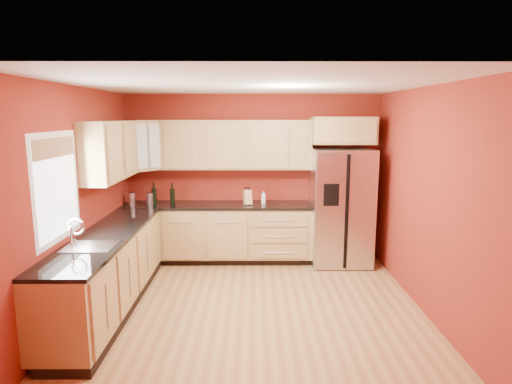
# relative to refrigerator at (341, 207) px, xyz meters

# --- Properties ---
(floor) EXTENTS (4.00, 4.00, 0.00)m
(floor) POSITION_rel_refrigerator_xyz_m (-1.35, -1.62, -0.89)
(floor) COLOR #A0663E
(floor) RESTS_ON ground
(ceiling) EXTENTS (4.00, 4.00, 0.00)m
(ceiling) POSITION_rel_refrigerator_xyz_m (-1.35, -1.62, 1.71)
(ceiling) COLOR silver
(ceiling) RESTS_ON wall_back
(wall_back) EXTENTS (4.00, 0.04, 2.60)m
(wall_back) POSITION_rel_refrigerator_xyz_m (-1.35, 0.38, 0.41)
(wall_back) COLOR maroon
(wall_back) RESTS_ON floor
(wall_front) EXTENTS (4.00, 0.04, 2.60)m
(wall_front) POSITION_rel_refrigerator_xyz_m (-1.35, -3.62, 0.41)
(wall_front) COLOR maroon
(wall_front) RESTS_ON floor
(wall_left) EXTENTS (0.04, 4.00, 2.60)m
(wall_left) POSITION_rel_refrigerator_xyz_m (-3.35, -1.62, 0.41)
(wall_left) COLOR maroon
(wall_left) RESTS_ON floor
(wall_right) EXTENTS (0.04, 4.00, 2.60)m
(wall_right) POSITION_rel_refrigerator_xyz_m (0.65, -1.62, 0.41)
(wall_right) COLOR maroon
(wall_right) RESTS_ON floor
(base_cabinets_back) EXTENTS (2.90, 0.60, 0.88)m
(base_cabinets_back) POSITION_rel_refrigerator_xyz_m (-1.90, 0.07, -0.45)
(base_cabinets_back) COLOR #A58850
(base_cabinets_back) RESTS_ON floor
(base_cabinets_left) EXTENTS (0.60, 2.80, 0.88)m
(base_cabinets_left) POSITION_rel_refrigerator_xyz_m (-3.05, -1.62, -0.45)
(base_cabinets_left) COLOR #A58850
(base_cabinets_left) RESTS_ON floor
(countertop_back) EXTENTS (2.90, 0.62, 0.04)m
(countertop_back) POSITION_rel_refrigerator_xyz_m (-1.90, 0.06, 0.01)
(countertop_back) COLOR black
(countertop_back) RESTS_ON base_cabinets_back
(countertop_left) EXTENTS (0.62, 2.80, 0.04)m
(countertop_left) POSITION_rel_refrigerator_xyz_m (-3.04, -1.62, 0.01)
(countertop_left) COLOR black
(countertop_left) RESTS_ON base_cabinets_left
(upper_cabinets_back) EXTENTS (2.30, 0.33, 0.75)m
(upper_cabinets_back) POSITION_rel_refrigerator_xyz_m (-1.60, 0.21, 0.94)
(upper_cabinets_back) COLOR #A58850
(upper_cabinets_back) RESTS_ON wall_back
(upper_cabinets_left) EXTENTS (0.33, 1.35, 0.75)m
(upper_cabinets_left) POSITION_rel_refrigerator_xyz_m (-3.19, -0.90, 0.94)
(upper_cabinets_left) COLOR #A58850
(upper_cabinets_left) RESTS_ON wall_left
(corner_upper_cabinet) EXTENTS (0.67, 0.67, 0.75)m
(corner_upper_cabinet) POSITION_rel_refrigerator_xyz_m (-3.02, 0.04, 0.94)
(corner_upper_cabinet) COLOR #A58850
(corner_upper_cabinet) RESTS_ON wall_back
(over_fridge_cabinet) EXTENTS (0.92, 0.60, 0.40)m
(over_fridge_cabinet) POSITION_rel_refrigerator_xyz_m (0.00, 0.07, 1.16)
(over_fridge_cabinet) COLOR #A58850
(over_fridge_cabinet) RESTS_ON wall_back
(refrigerator) EXTENTS (0.90, 0.75, 1.78)m
(refrigerator) POSITION_rel_refrigerator_xyz_m (0.00, 0.00, 0.00)
(refrigerator) COLOR #B7B7BC
(refrigerator) RESTS_ON floor
(window) EXTENTS (0.03, 0.90, 1.00)m
(window) POSITION_rel_refrigerator_xyz_m (-3.33, -2.12, 0.66)
(window) COLOR white
(window) RESTS_ON wall_left
(sink_faucet) EXTENTS (0.50, 0.42, 0.30)m
(sink_faucet) POSITION_rel_refrigerator_xyz_m (-3.04, -2.12, 0.18)
(sink_faucet) COLOR silver
(sink_faucet) RESTS_ON countertop_left
(canister_left) EXTENTS (0.14, 0.14, 0.19)m
(canister_left) POSITION_rel_refrigerator_xyz_m (-2.92, -0.00, 0.12)
(canister_left) COLOR #B7B7BC
(canister_left) RESTS_ON countertop_back
(canister_right) EXTENTS (0.14, 0.14, 0.19)m
(canister_right) POSITION_rel_refrigerator_xyz_m (-3.20, 0.01, 0.13)
(canister_right) COLOR #B7B7BC
(canister_right) RESTS_ON countertop_back
(wine_bottle_a) EXTENTS (0.09, 0.09, 0.33)m
(wine_bottle_a) POSITION_rel_refrigerator_xyz_m (-2.58, 0.04, 0.20)
(wine_bottle_a) COLOR black
(wine_bottle_a) RESTS_ON countertop_back
(wine_bottle_b) EXTENTS (0.09, 0.09, 0.35)m
(wine_bottle_b) POSITION_rel_refrigerator_xyz_m (-2.86, 0.02, 0.20)
(wine_bottle_b) COLOR black
(wine_bottle_b) RESTS_ON countertop_back
(knife_block) EXTENTS (0.14, 0.14, 0.23)m
(knife_block) POSITION_rel_refrigerator_xyz_m (-1.43, 0.01, 0.15)
(knife_block) COLOR tan
(knife_block) RESTS_ON countertop_back
(soap_dispenser) EXTENTS (0.08, 0.08, 0.19)m
(soap_dispenser) POSITION_rel_refrigerator_xyz_m (-1.18, 0.09, 0.13)
(soap_dispenser) COLOR white
(soap_dispenser) RESTS_ON countertop_back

